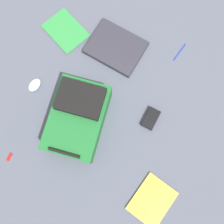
# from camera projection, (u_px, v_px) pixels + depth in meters

# --- Properties ---
(ground_plane) EXTENTS (3.48, 3.48, 0.00)m
(ground_plane) POSITION_uv_depth(u_px,v_px,m) (107.00, 106.00, 1.51)
(ground_plane) COLOR #4C5160
(backpack) EXTENTS (0.29, 0.44, 0.22)m
(backpack) POSITION_uv_depth(u_px,v_px,m) (78.00, 118.00, 1.40)
(backpack) COLOR #1E662D
(backpack) RESTS_ON ground_plane
(laptop) EXTENTS (0.39, 0.34, 0.03)m
(laptop) POSITION_uv_depth(u_px,v_px,m) (116.00, 47.00, 1.57)
(laptop) COLOR #24242C
(laptop) RESTS_ON ground_plane
(book_manual) EXTENTS (0.33, 0.31, 0.01)m
(book_manual) POSITION_uv_depth(u_px,v_px,m) (66.00, 31.00, 1.60)
(book_manual) COLOR silver
(book_manual) RESTS_ON ground_plane
(book_red) EXTENTS (0.27, 0.30, 0.01)m
(book_red) POSITION_uv_depth(u_px,v_px,m) (152.00, 201.00, 1.40)
(book_red) COLOR silver
(book_red) RESTS_ON ground_plane
(computer_mouse) EXTENTS (0.08, 0.10, 0.03)m
(computer_mouse) POSITION_uv_depth(u_px,v_px,m) (34.00, 85.00, 1.52)
(computer_mouse) COLOR silver
(computer_mouse) RESTS_ON ground_plane
(power_brick) EXTENTS (0.09, 0.14, 0.03)m
(power_brick) POSITION_uv_depth(u_px,v_px,m) (151.00, 119.00, 1.48)
(power_brick) COLOR black
(power_brick) RESTS_ON ground_plane
(pen_black) EXTENTS (0.05, 0.13, 0.01)m
(pen_black) POSITION_uv_depth(u_px,v_px,m) (180.00, 52.00, 1.58)
(pen_black) COLOR #1933B2
(pen_black) RESTS_ON ground_plane
(usb_stick) EXTENTS (0.02, 0.05, 0.01)m
(usb_stick) POSITION_uv_depth(u_px,v_px,m) (9.00, 157.00, 1.45)
(usb_stick) COLOR #B21919
(usb_stick) RESTS_ON ground_plane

